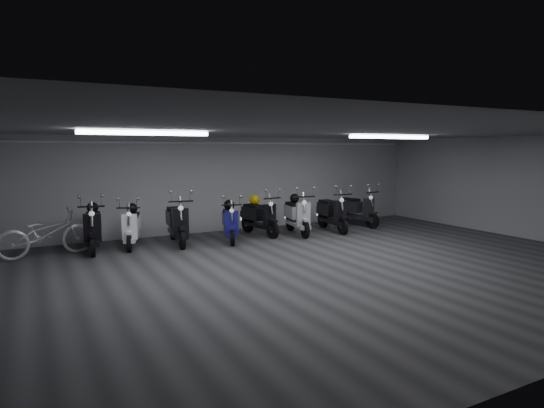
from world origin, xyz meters
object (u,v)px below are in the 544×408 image
scooter_4 (230,217)px  helmet_1 (254,200)px  scooter_9 (357,204)px  scooter_2 (131,221)px  scooter_8 (333,207)px  scooter_1 (93,222)px  scooter_5 (260,211)px  scooter_3 (177,216)px  bicycle (45,228)px  helmet_3 (132,208)px  scooter_6 (297,210)px  helmet_4 (93,208)px  helmet_0 (294,198)px  helmet_2 (229,205)px

scooter_4 → helmet_1: size_ratio=6.10×
scooter_9 → helmet_1: scooter_9 is taller
scooter_4 → scooter_9: 4.56m
scooter_2 → scooter_8: size_ratio=0.92×
scooter_1 → scooter_5: size_ratio=1.04×
scooter_5 → scooter_3: bearing=174.2°
bicycle → helmet_3: bicycle is taller
scooter_6 → helmet_4: bearing=-175.6°
helmet_0 → helmet_2: helmet_0 is taller
scooter_6 → helmet_3: scooter_6 is taller
helmet_0 → scooter_1: bearing=178.5°
scooter_6 → helmet_2: (-2.03, 0.18, 0.23)m
scooter_1 → bicycle: (-1.03, -0.09, -0.06)m
helmet_0 → helmet_4: size_ratio=0.98×
scooter_9 → bicycle: scooter_9 is taller
helmet_2 → scooter_4: bearing=-107.7°
scooter_9 → helmet_1: bearing=165.3°
scooter_5 → helmet_4: size_ratio=6.75×
scooter_5 → scooter_4: bearing=-167.5°
helmet_1 → scooter_2: bearing=-176.6°
helmet_3 → bicycle: bearing=-170.3°
helmet_2 → scooter_2: bearing=174.6°
scooter_1 → scooter_8: bearing=4.6°
scooter_4 → bicycle: bicycle is taller
scooter_3 → helmet_0: size_ratio=7.28×
scooter_6 → scooter_9: (2.43, 0.35, -0.02)m
helmet_1 → helmet_4: (-4.36, 0.04, 0.03)m
scooter_2 → scooter_5: bearing=16.2°
scooter_4 → helmet_1: scooter_4 is taller
scooter_4 → scooter_9: bearing=22.7°
helmet_4 → helmet_2: bearing=-8.2°
scooter_8 → scooter_4: bearing=-171.5°
scooter_3 → scooter_4: scooter_3 is taller
scooter_3 → helmet_2: 1.44m
scooter_6 → scooter_2: bearing=-173.8°
scooter_9 → helmet_2: 4.48m
helmet_2 → scooter_8: bearing=-3.8°
helmet_1 → helmet_3: (-3.42, 0.03, -0.04)m
scooter_3 → helmet_1: (2.39, 0.38, 0.26)m
scooter_4 → helmet_1: 1.29m
scooter_5 → scooter_6: bearing=-28.7°
scooter_1 → scooter_8: 6.68m
scooter_2 → scooter_6: scooter_6 is taller
scooter_2 → scooter_9: size_ratio=0.95×
scooter_4 → helmet_4: 3.41m
scooter_5 → bicycle: (-5.46, -0.06, -0.04)m
helmet_4 → scooter_5: bearing=-3.9°
scooter_3 → bicycle: (-3.03, 0.07, -0.08)m
scooter_8 → helmet_1: (-2.27, 0.66, 0.28)m
scooter_2 → scooter_6: (4.56, -0.42, 0.05)m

